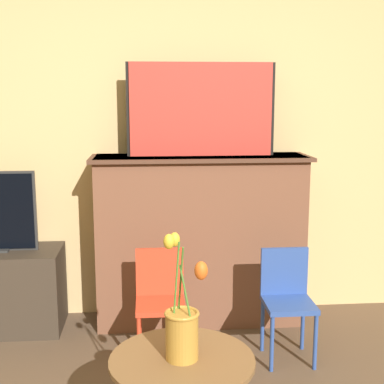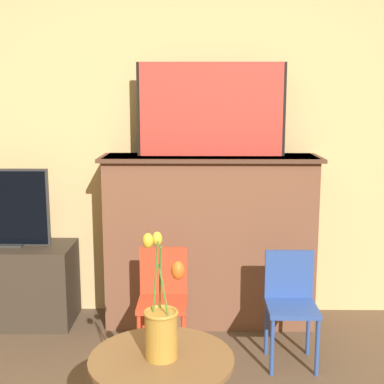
{
  "view_description": "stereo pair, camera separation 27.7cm",
  "coord_description": "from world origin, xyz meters",
  "px_view_note": "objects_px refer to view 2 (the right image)",
  "views": [
    {
      "loc": [
        -0.2,
        -1.62,
        1.56
      ],
      "look_at": [
        0.04,
        1.24,
        1.04
      ],
      "focal_mm": 50.0,
      "sensor_mm": 36.0,
      "label": 1
    },
    {
      "loc": [
        0.08,
        -1.63,
        1.56
      ],
      "look_at": [
        0.04,
        1.24,
        1.04
      ],
      "focal_mm": 50.0,
      "sensor_mm": 36.0,
      "label": 2
    }
  ],
  "objects_px": {
    "chair_blue": "(291,299)",
    "chair_red": "(163,295)",
    "tv_monitor": "(6,209)",
    "vase_tulips": "(161,325)",
    "painting": "(211,109)"
  },
  "relations": [
    {
      "from": "painting",
      "to": "chair_red",
      "type": "distance_m",
      "value": 1.24
    },
    {
      "from": "tv_monitor",
      "to": "chair_blue",
      "type": "bearing_deg",
      "value": -16.26
    },
    {
      "from": "chair_red",
      "to": "vase_tulips",
      "type": "xyz_separation_m",
      "value": [
        0.07,
        -1.02,
        0.27
      ]
    },
    {
      "from": "chair_red",
      "to": "painting",
      "type": "bearing_deg",
      "value": 60.85
    },
    {
      "from": "chair_blue",
      "to": "painting",
      "type": "bearing_deg",
      "value": 128.41
    },
    {
      "from": "tv_monitor",
      "to": "chair_blue",
      "type": "height_order",
      "value": "tv_monitor"
    },
    {
      "from": "tv_monitor",
      "to": "chair_red",
      "type": "height_order",
      "value": "tv_monitor"
    },
    {
      "from": "chair_blue",
      "to": "tv_monitor",
      "type": "bearing_deg",
      "value": 163.74
    },
    {
      "from": "chair_blue",
      "to": "chair_red",
      "type": "bearing_deg",
      "value": 176.01
    },
    {
      "from": "painting",
      "to": "chair_blue",
      "type": "height_order",
      "value": "painting"
    },
    {
      "from": "painting",
      "to": "chair_red",
      "type": "bearing_deg",
      "value": -119.15
    },
    {
      "from": "tv_monitor",
      "to": "vase_tulips",
      "type": "xyz_separation_m",
      "value": [
        1.16,
        -1.51,
        -0.15
      ]
    },
    {
      "from": "tv_monitor",
      "to": "chair_red",
      "type": "bearing_deg",
      "value": -23.98
    },
    {
      "from": "chair_red",
      "to": "vase_tulips",
      "type": "bearing_deg",
      "value": -86.34
    },
    {
      "from": "painting",
      "to": "vase_tulips",
      "type": "relative_size",
      "value": 1.9
    }
  ]
}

